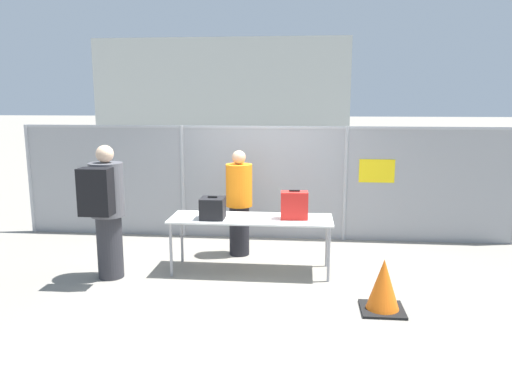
% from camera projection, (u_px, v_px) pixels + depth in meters
% --- Properties ---
extents(ground_plane, '(120.00, 120.00, 0.00)m').
position_uv_depth(ground_plane, '(253.00, 269.00, 7.27)').
color(ground_plane, gray).
extents(fence_section, '(8.66, 0.07, 1.99)m').
position_uv_depth(fence_section, '(264.00, 180.00, 8.74)').
color(fence_section, '#9EA0A5').
rests_on(fence_section, ground_plane).
extents(inspection_table, '(2.30, 0.75, 0.79)m').
position_uv_depth(inspection_table, '(251.00, 221.00, 7.07)').
color(inspection_table, silver).
rests_on(inspection_table, ground_plane).
extents(suitcase_black, '(0.34, 0.34, 0.32)m').
position_uv_depth(suitcase_black, '(213.00, 208.00, 6.98)').
color(suitcase_black, black).
rests_on(suitcase_black, inspection_table).
extents(suitcase_red, '(0.39, 0.24, 0.41)m').
position_uv_depth(suitcase_red, '(294.00, 205.00, 6.97)').
color(suitcase_red, red).
rests_on(suitcase_red, inspection_table).
extents(traveler_hooded, '(0.46, 0.71, 1.84)m').
position_uv_depth(traveler_hooded, '(106.00, 207.00, 6.72)').
color(traveler_hooded, '#2D2D33').
rests_on(traveler_hooded, ground_plane).
extents(security_worker_near, '(0.41, 0.41, 1.67)m').
position_uv_depth(security_worker_near, '(239.00, 202.00, 7.82)').
color(security_worker_near, black).
rests_on(security_worker_near, ground_plane).
extents(utility_trailer, '(4.24, 2.37, 0.66)m').
position_uv_depth(utility_trailer, '(292.00, 198.00, 10.38)').
color(utility_trailer, white).
rests_on(utility_trailer, ground_plane).
extents(distant_hangar, '(14.66, 8.52, 5.77)m').
position_uv_depth(distant_hangar, '(230.00, 91.00, 32.24)').
color(distant_hangar, '#B2B7B2').
rests_on(distant_hangar, ground_plane).
extents(traffic_cone, '(0.51, 0.51, 0.63)m').
position_uv_depth(traffic_cone, '(383.00, 287.00, 5.81)').
color(traffic_cone, black).
rests_on(traffic_cone, ground_plane).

